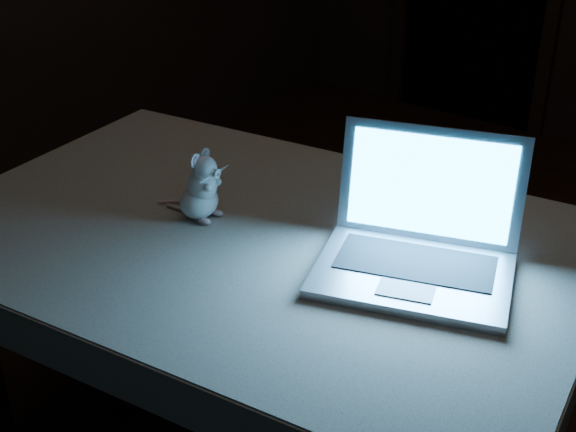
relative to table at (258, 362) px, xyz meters
The scene contains 5 objects.
floor 0.77m from the table, 69.83° to the left, with size 5.00×5.00×0.00m, color black.
table is the anchor object (origin of this frame).
tablecloth 0.36m from the table, 12.27° to the right, with size 1.63×1.09×0.11m, color #B9AA96, non-canonical shape.
laptop 0.70m from the table, ahead, with size 0.43×0.38×0.29m, color #B3B2B7, non-canonical shape.
plush_mouse 0.53m from the table, 169.58° to the right, with size 0.14×0.14×0.18m, color white, non-canonical shape.
Camera 1 is at (0.86, -1.90, 1.76)m, focal length 48.00 mm.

